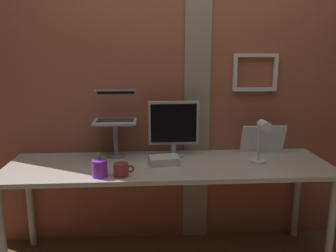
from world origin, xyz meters
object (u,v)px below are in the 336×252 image
monitor (174,126)px  coffee_mug (121,170)px  desk_lamp (262,137)px  whiteboard_panel (263,139)px  pen_cup (100,168)px  laptop (116,112)px

monitor → coffee_mug: (-0.36, -0.42, -0.19)m
desk_lamp → coffee_mug: 0.98m
monitor → whiteboard_panel: monitor is taller
monitor → coffee_mug: bearing=-130.6°
whiteboard_panel → coffee_mug: bearing=-156.8°
desk_lamp → pen_cup: size_ratio=2.01×
desk_lamp → pen_cup: 1.11m
whiteboard_panel → laptop: bearing=178.0°
coffee_mug → whiteboard_panel: bearing=23.2°
laptop → pen_cup: bearing=-97.5°
whiteboard_panel → desk_lamp: size_ratio=1.07×
laptop → pen_cup: laptop is taller
monitor → pen_cup: (-0.50, -0.42, -0.18)m
monitor → laptop: size_ratio=1.32×
laptop → whiteboard_panel: laptop is taller
desk_lamp → pen_cup: (-1.08, -0.17, -0.14)m
pen_cup → coffee_mug: pen_cup is taller
desk_lamp → pen_cup: desk_lamp is taller
monitor → pen_cup: 0.67m
whiteboard_panel → coffee_mug: (-1.06, -0.45, -0.07)m
whiteboard_panel → monitor: bearing=-177.3°
pen_cup → coffee_mug: (0.13, -0.00, -0.01)m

